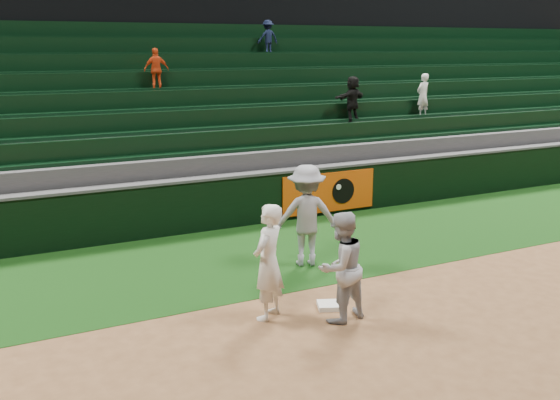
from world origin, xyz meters
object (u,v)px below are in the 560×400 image
Objects in this scene: first_baseman at (268,262)px; baserunner at (341,267)px; first_base at (329,305)px; base_coach at (306,215)px.

first_baseman reaches higher than baserunner.
first_base is 0.96m from baserunner.
first_base is at bearing -111.43° from baserunner.
baserunner is at bearing -99.27° from first_base.
baserunner is at bearing 92.40° from base_coach.
base_coach reaches higher than first_baseman.
first_base is 1.37m from first_baseman.
baserunner reaches higher than first_base.
base_coach is at bearing -118.84° from baserunner.
base_coach reaches higher than first_base.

